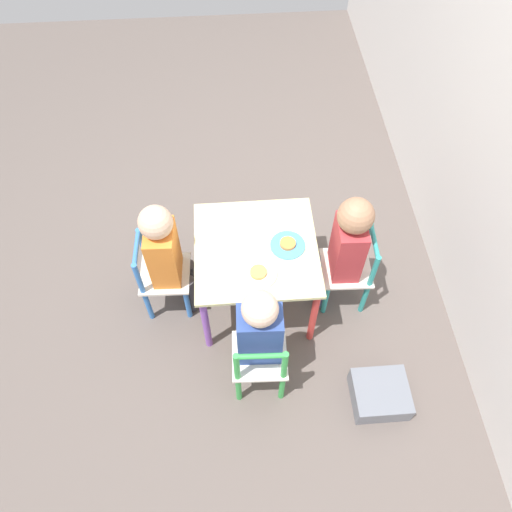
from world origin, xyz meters
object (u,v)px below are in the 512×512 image
(kids_table, at_px, (256,256))
(child_back, at_px, (345,245))
(chair_green, at_px, (260,361))
(plate_back, at_px, (288,245))
(chair_blue, at_px, (161,276))
(plate_right, at_px, (258,273))
(chair_teal, at_px, (350,270))
(child_right, at_px, (259,331))
(storage_bin, at_px, (380,394))
(child_front, at_px, (167,252))

(kids_table, distance_m, child_back, 0.45)
(chair_green, distance_m, plate_back, 0.58)
(kids_table, relative_size, chair_blue, 1.18)
(child_back, relative_size, plate_right, 4.51)
(chair_teal, bearing_deg, child_back, -90.00)
(child_right, bearing_deg, plate_right, -91.21)
(plate_right, bearing_deg, chair_blue, -109.15)
(chair_blue, bearing_deg, chair_green, -135.12)
(chair_blue, xyz_separation_m, plate_back, (0.02, 0.66, 0.24))
(chair_green, height_order, storage_bin, chair_green)
(chair_blue, height_order, child_back, child_back)
(chair_teal, relative_size, child_front, 0.66)
(child_front, bearing_deg, chair_blue, 90.00)
(kids_table, xyz_separation_m, child_right, (0.44, -0.02, 0.04))
(storage_bin, bearing_deg, child_back, -168.58)
(child_front, bearing_deg, plate_back, -89.49)
(chair_green, relative_size, child_back, 0.65)
(storage_bin, bearing_deg, chair_blue, -121.42)
(child_back, relative_size, storage_bin, 2.95)
(child_front, relative_size, plate_right, 4.44)
(child_back, height_order, plate_back, child_back)
(plate_right, height_order, storage_bin, plate_right)
(kids_table, relative_size, child_front, 0.78)
(chair_green, height_order, plate_right, chair_green)
(chair_green, xyz_separation_m, chair_blue, (-0.52, -0.48, 0.00))
(chair_green, height_order, child_right, child_right)
(storage_bin, bearing_deg, kids_table, -138.24)
(child_back, height_order, child_front, child_back)
(chair_teal, xyz_separation_m, plate_back, (-0.02, -0.35, 0.24))
(chair_teal, xyz_separation_m, child_front, (-0.03, -0.95, 0.21))
(chair_teal, height_order, storage_bin, chair_teal)
(child_back, bearing_deg, child_front, -89.91)
(chair_green, xyz_separation_m, child_front, (-0.52, -0.43, 0.21))
(chair_teal, bearing_deg, chair_blue, -89.91)
(chair_teal, bearing_deg, plate_right, -72.44)
(chair_teal, bearing_deg, chair_green, -45.03)
(storage_bin, bearing_deg, child_front, -122.81)
(chair_teal, bearing_deg, storage_bin, 8.33)
(chair_teal, xyz_separation_m, plate_right, (0.14, -0.50, 0.24))
(child_front, bearing_deg, plate_right, -109.31)
(chair_blue, bearing_deg, child_right, -131.48)
(chair_blue, distance_m, storage_bin, 1.28)
(chair_blue, bearing_deg, plate_right, -107.20)
(plate_back, distance_m, storage_bin, 0.88)
(child_right, relative_size, child_back, 0.97)
(child_front, relative_size, plate_back, 4.53)
(child_right, height_order, plate_back, child_right)
(chair_green, distance_m, chair_teal, 0.71)
(chair_green, bearing_deg, kids_table, -90.00)
(chair_green, relative_size, chair_teal, 1.00)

